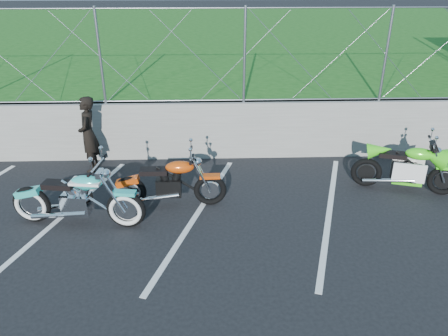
{
  "coord_description": "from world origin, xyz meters",
  "views": [
    {
      "loc": [
        0.25,
        -5.72,
        4.16
      ],
      "look_at": [
        0.49,
        1.3,
        0.76
      ],
      "focal_mm": 35.0,
      "sensor_mm": 36.0,
      "label": 1
    }
  ],
  "objects_px": {
    "sportbike_green": "(407,170)",
    "person_standing": "(88,134)",
    "naked_orange": "(171,184)",
    "cruiser_turquoise": "(79,200)"
  },
  "relations": [
    {
      "from": "sportbike_green",
      "to": "person_standing",
      "type": "bearing_deg",
      "value": -173.65
    },
    {
      "from": "naked_orange",
      "to": "sportbike_green",
      "type": "bearing_deg",
      "value": 4.87
    },
    {
      "from": "naked_orange",
      "to": "sportbike_green",
      "type": "distance_m",
      "value": 4.55
    },
    {
      "from": "sportbike_green",
      "to": "naked_orange",
      "type": "bearing_deg",
      "value": -157.92
    },
    {
      "from": "sportbike_green",
      "to": "person_standing",
      "type": "relative_size",
      "value": 1.21
    },
    {
      "from": "sportbike_green",
      "to": "person_standing",
      "type": "height_order",
      "value": "person_standing"
    },
    {
      "from": "cruiser_turquoise",
      "to": "naked_orange",
      "type": "distance_m",
      "value": 1.61
    },
    {
      "from": "sportbike_green",
      "to": "person_standing",
      "type": "xyz_separation_m",
      "value": [
        -6.36,
        1.15,
        0.36
      ]
    },
    {
      "from": "cruiser_turquoise",
      "to": "naked_orange",
      "type": "relative_size",
      "value": 1.12
    },
    {
      "from": "person_standing",
      "to": "naked_orange",
      "type": "bearing_deg",
      "value": 45.17
    }
  ]
}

